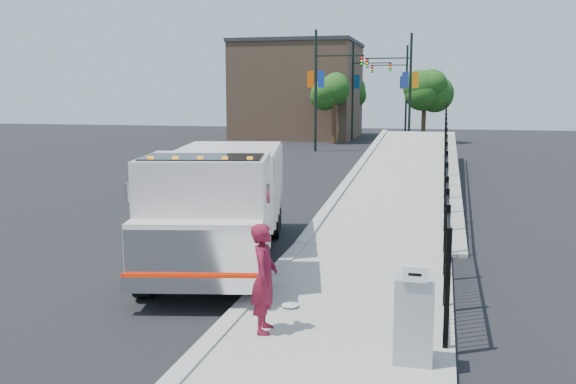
# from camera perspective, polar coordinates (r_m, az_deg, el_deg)

# --- Properties ---
(ground) EXTENTS (120.00, 120.00, 0.00)m
(ground) POSITION_cam_1_polar(r_m,az_deg,el_deg) (12.62, -2.81, -9.32)
(ground) COLOR black
(ground) RESTS_ON ground
(sidewalk) EXTENTS (3.55, 12.00, 0.12)m
(sidewalk) POSITION_cam_1_polar(r_m,az_deg,el_deg) (10.36, 4.51, -13.12)
(sidewalk) COLOR #9E998E
(sidewalk) RESTS_ON ground
(curb) EXTENTS (0.30, 12.00, 0.16)m
(curb) POSITION_cam_1_polar(r_m,az_deg,el_deg) (10.80, -5.86, -12.10)
(curb) COLOR #ADAAA3
(curb) RESTS_ON ground
(ramp) EXTENTS (3.95, 24.06, 3.19)m
(ramp) POSITION_cam_1_polar(r_m,az_deg,el_deg) (27.81, 10.78, 0.56)
(ramp) COLOR #9E998E
(ramp) RESTS_ON ground
(iron_fence) EXTENTS (0.10, 28.00, 1.80)m
(iron_fence) POSITION_cam_1_polar(r_m,az_deg,el_deg) (23.69, 13.80, 1.24)
(iron_fence) COLOR black
(iron_fence) RESTS_ON ground
(truck) EXTENTS (4.10, 8.31, 2.73)m
(truck) POSITION_cam_1_polar(r_m,az_deg,el_deg) (15.00, -6.07, -0.40)
(truck) COLOR black
(truck) RESTS_ON ground
(worker) EXTENTS (0.50, 0.69, 1.77)m
(worker) POSITION_cam_1_polar(r_m,az_deg,el_deg) (10.31, -2.13, -7.65)
(worker) COLOR maroon
(worker) RESTS_ON sidewalk
(utility_cabinet) EXTENTS (0.55, 0.40, 1.25)m
(utility_cabinet) POSITION_cam_1_polar(r_m,az_deg,el_deg) (9.40, 11.14, -11.13)
(utility_cabinet) COLOR gray
(utility_cabinet) RESTS_ON sidewalk
(arrow_sign) EXTENTS (0.35, 0.04, 0.22)m
(arrow_sign) POSITION_cam_1_polar(r_m,az_deg,el_deg) (8.97, 11.22, -7.19)
(arrow_sign) COLOR white
(arrow_sign) RESTS_ON utility_cabinet
(debris) EXTENTS (0.33, 0.33, 0.08)m
(debris) POSITION_cam_1_polar(r_m,az_deg,el_deg) (11.67, 0.20, -10.00)
(debris) COLOR silver
(debris) RESTS_ON sidewalk
(light_pole_0) EXTENTS (3.77, 0.22, 8.00)m
(light_pole_0) POSITION_cam_1_polar(r_m,az_deg,el_deg) (43.03, 2.88, 9.41)
(light_pole_0) COLOR black
(light_pole_0) RESTS_ON ground
(light_pole_1) EXTENTS (3.78, 0.22, 8.00)m
(light_pole_1) POSITION_cam_1_polar(r_m,az_deg,el_deg) (46.23, 10.42, 9.24)
(light_pole_1) COLOR black
(light_pole_1) RESTS_ON ground
(light_pole_2) EXTENTS (3.77, 0.22, 8.00)m
(light_pole_2) POSITION_cam_1_polar(r_m,az_deg,el_deg) (53.88, 6.09, 9.26)
(light_pole_2) COLOR black
(light_pole_2) RESTS_ON ground
(light_pole_3) EXTENTS (3.78, 0.22, 8.00)m
(light_pole_3) POSITION_cam_1_polar(r_m,az_deg,el_deg) (57.97, 10.18, 9.14)
(light_pole_3) COLOR black
(light_pole_3) RESTS_ON ground
(tree_0) EXTENTS (2.47, 2.47, 5.23)m
(tree_0) POSITION_cam_1_polar(r_m,az_deg,el_deg) (49.22, 4.14, 8.83)
(tree_0) COLOR #382314
(tree_0) RESTS_ON ground
(tree_1) EXTENTS (2.67, 2.67, 5.34)m
(tree_1) POSITION_cam_1_polar(r_m,az_deg,el_deg) (51.28, 12.04, 8.68)
(tree_1) COLOR #382314
(tree_1) RESTS_ON ground
(tree_2) EXTENTS (2.53, 2.53, 5.26)m
(tree_2) POSITION_cam_1_polar(r_m,az_deg,el_deg) (60.78, 5.70, 8.81)
(tree_2) COLOR #382314
(tree_2) RESTS_ON ground
(building) EXTENTS (10.00, 10.00, 8.00)m
(building) POSITION_cam_1_polar(r_m,az_deg,el_deg) (56.87, 0.95, 8.92)
(building) COLOR #8C664C
(building) RESTS_ON ground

